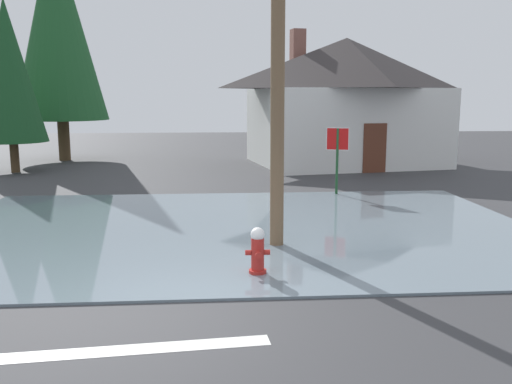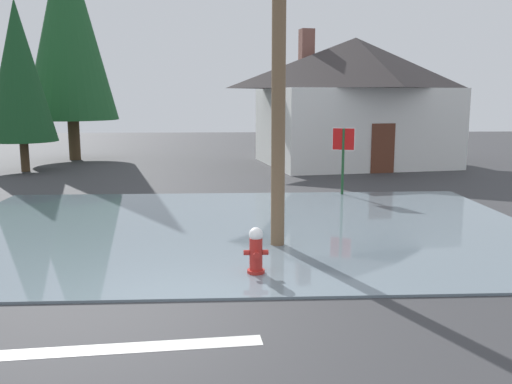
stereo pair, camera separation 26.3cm
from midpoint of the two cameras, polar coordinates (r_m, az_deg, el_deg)
name	(u,v)px [view 1 (the left image)]	position (r m, az deg, el deg)	size (l,w,h in m)	color
ground_plane	(182,313)	(8.33, -8.63, -12.27)	(80.00, 80.00, 0.10)	#38383A
flood_puddle	(238,228)	(12.96, -2.48, -3.75)	(13.82, 9.22, 0.05)	slate
lane_stop_bar	(94,352)	(7.28, -17.41, -15.54)	(4.33, 0.30, 0.01)	silver
fire_hydrant	(258,252)	(9.57, -0.62, -6.23)	(0.43, 0.37, 0.86)	#AD231E
stop_sign_far	(337,148)	(17.30, 7.99, 4.57)	(0.66, 0.25, 2.12)	#1E4C28
house	(345,100)	(25.57, 8.92, 9.43)	(9.35, 7.98, 6.08)	silver
pine_tree_mid_left	(8,71)	(24.57, -24.55, 11.34)	(2.77, 2.77, 6.92)	#4C3823
pine_tree_short_left	(57,24)	(28.50, -20.14, 16.00)	(4.35, 4.35, 10.88)	#4C3823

